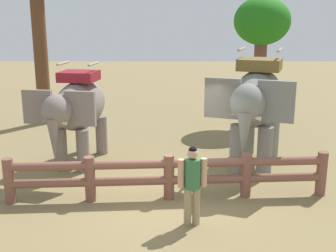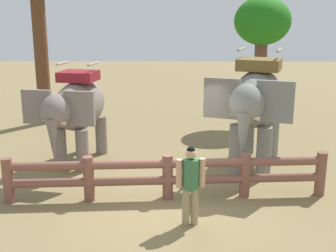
% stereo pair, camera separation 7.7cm
% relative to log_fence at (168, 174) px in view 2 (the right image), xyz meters
% --- Properties ---
extents(ground_plane, '(60.00, 60.00, 0.00)m').
position_rel_log_fence_xyz_m(ground_plane, '(-0.00, -0.19, -0.61)').
color(ground_plane, olive).
extents(log_fence, '(7.36, 0.71, 1.05)m').
position_rel_log_fence_xyz_m(log_fence, '(0.00, 0.00, 0.00)').
color(log_fence, brown).
rests_on(log_fence, ground).
extents(elephant_near_left, '(1.98, 3.38, 2.85)m').
position_rel_log_fence_xyz_m(elephant_near_left, '(-2.52, 2.44, 0.99)').
color(elephant_near_left, slate).
rests_on(elephant_near_left, ground).
extents(elephant_center, '(2.69, 3.87, 3.25)m').
position_rel_log_fence_xyz_m(elephant_center, '(2.37, 2.23, 1.22)').
color(elephant_center, gray).
rests_on(elephant_center, ground).
extents(tourist_woman_in_black, '(0.58, 0.36, 1.65)m').
position_rel_log_fence_xyz_m(tourist_woman_in_black, '(0.46, -1.26, 0.35)').
color(tourist_woman_in_black, '#9B8963').
rests_on(tourist_woman_in_black, ground).
extents(tree_far_left, '(2.08, 2.08, 4.77)m').
position_rel_log_fence_xyz_m(tree_far_left, '(3.45, 7.18, 3.08)').
color(tree_far_left, brown).
rests_on(tree_far_left, ground).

